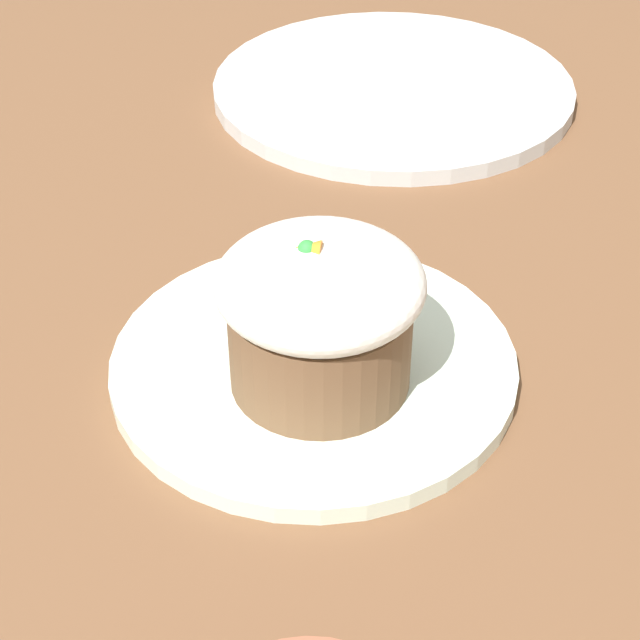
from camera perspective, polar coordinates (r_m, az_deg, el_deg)
name	(u,v)px	position (r m, az deg, el deg)	size (l,w,h in m)	color
ground_plane	(314,372)	(0.60, -0.34, -2.76)	(4.00, 4.00, 0.00)	brown
dessert_plate	(314,364)	(0.60, -0.34, -2.37)	(0.23, 0.23, 0.01)	silver
carrot_cake	(320,313)	(0.55, 0.00, 0.40)	(0.11, 0.11, 0.09)	brown
spoon	(319,340)	(0.60, -0.05, -1.09)	(0.04, 0.11, 0.01)	silver
side_plate	(393,88)	(0.89, 3.91, 12.22)	(0.29, 0.29, 0.01)	silver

